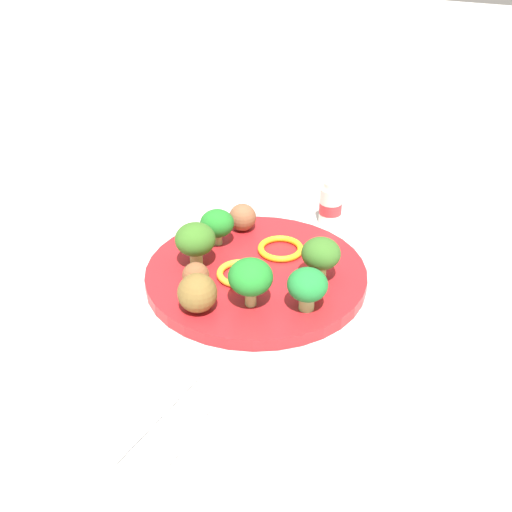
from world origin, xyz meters
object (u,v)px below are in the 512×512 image
at_px(meatball_far_rim, 243,217).
at_px(meatball_center, 197,293).
at_px(yogurt_bottle, 331,205).
at_px(plate, 256,275).
at_px(broccoli_floret_mid_right, 321,254).
at_px(broccoli_floret_back_right, 307,286).
at_px(meatball_near_rim, 196,276).
at_px(pepper_ring_mid_left, 240,273).
at_px(knife, 155,415).
at_px(napkin, 176,420).
at_px(broccoli_floret_near_rim, 195,240).
at_px(broccoli_floret_far_rim, 250,277).
at_px(broccoli_floret_mid_left, 217,224).
at_px(fork, 187,428).
at_px(pepper_ring_back_right, 281,249).

distance_m(meatball_far_rim, meatball_center, 0.19).
bearing_deg(yogurt_bottle, plate, -12.21).
bearing_deg(broccoli_floret_mid_right, broccoli_floret_back_right, 5.19).
bearing_deg(meatball_near_rim, pepper_ring_mid_left, 137.83).
xyz_separation_m(meatball_far_rim, knife, (0.34, 0.07, -0.03)).
bearing_deg(meatball_center, broccoli_floret_mid_right, 136.91).
relative_size(broccoli_floret_mid_right, meatball_center, 1.22).
distance_m(broccoli_floret_back_right, broccoli_floret_mid_right, 0.06).
xyz_separation_m(meatball_near_rim, napkin, (0.19, 0.08, -0.03)).
height_order(plate, meatball_far_rim, meatball_far_rim).
relative_size(plate, broccoli_floret_near_rim, 4.82).
bearing_deg(plate, broccoli_floret_mid_right, 98.35).
bearing_deg(meatball_far_rim, broccoli_floret_far_rim, 27.73).
distance_m(napkin, yogurt_bottle, 0.43).
bearing_deg(knife, meatball_center, -167.26).
bearing_deg(yogurt_bottle, meatball_center, -13.16).
bearing_deg(meatball_far_rim, meatball_center, 9.28).
height_order(broccoli_floret_back_right, broccoli_floret_mid_left, broccoli_floret_back_right).
bearing_deg(fork, meatball_near_rim, -154.27).
height_order(meatball_center, yogurt_bottle, yogurt_bottle).
bearing_deg(broccoli_floret_near_rim, plate, 105.30).
height_order(broccoli_floret_back_right, broccoli_floret_mid_right, broccoli_floret_mid_right).
bearing_deg(pepper_ring_mid_left, broccoli_floret_mid_right, 110.13).
bearing_deg(broccoli_floret_back_right, broccoli_floret_mid_left, -119.37).
bearing_deg(pepper_ring_mid_left, yogurt_bottle, 165.88).
relative_size(meatball_near_rim, napkin, 0.19).
distance_m(broccoli_floret_back_right, broccoli_floret_near_rim, 0.16).
distance_m(broccoli_floret_back_right, knife, 0.22).
xyz_separation_m(broccoli_floret_mid_right, meatball_center, (0.12, -0.11, -0.01)).
xyz_separation_m(broccoli_floret_mid_right, yogurt_bottle, (-0.17, -0.04, -0.02)).
bearing_deg(meatball_far_rim, broccoli_floret_mid_right, 61.77).
height_order(broccoli_floret_far_rim, pepper_ring_back_right, broccoli_floret_far_rim).
relative_size(plate, meatball_near_rim, 8.47).
bearing_deg(broccoli_floret_far_rim, pepper_ring_back_right, -174.53).
height_order(broccoli_floret_far_rim, knife, broccoli_floret_far_rim).
distance_m(plate, pepper_ring_mid_left, 0.03).
bearing_deg(pepper_ring_back_right, napkin, 2.67).
bearing_deg(napkin, pepper_ring_mid_left, -170.50).
distance_m(meatball_center, knife, 0.16).
bearing_deg(broccoli_floret_mid_left, broccoli_floret_mid_right, 80.40).
bearing_deg(meatball_near_rim, pepper_ring_back_right, 151.94).
bearing_deg(knife, broccoli_floret_mid_left, -164.76).
bearing_deg(broccoli_floret_mid_left, yogurt_bottle, 141.90).
distance_m(broccoli_floret_far_rim, broccoli_floret_near_rim, 0.11).
height_order(broccoli_floret_mid_right, broccoli_floret_far_rim, broccoli_floret_far_rim).
xyz_separation_m(broccoli_floret_near_rim, napkin, (0.23, 0.10, -0.05)).
height_order(fork, knife, same).
bearing_deg(broccoli_floret_mid_left, meatball_center, 17.91).
distance_m(meatball_near_rim, fork, 0.22).
height_order(broccoli_floret_far_rim, broccoli_floret_near_rim, broccoli_floret_far_rim).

